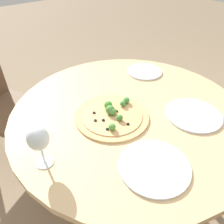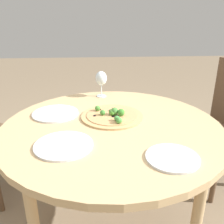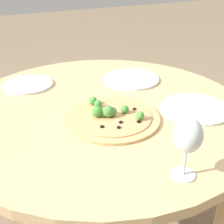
# 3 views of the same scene
# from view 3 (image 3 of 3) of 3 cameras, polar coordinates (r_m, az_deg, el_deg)

# --- Properties ---
(dining_table) EXTENTS (1.15, 1.15, 0.71)m
(dining_table) POSITION_cam_3_polar(r_m,az_deg,el_deg) (1.24, -1.63, -1.72)
(dining_table) COLOR tan
(dining_table) RESTS_ON ground_plane
(pizza) EXTENTS (0.34, 0.34, 0.06)m
(pizza) POSITION_cam_3_polar(r_m,az_deg,el_deg) (1.12, -0.10, -0.81)
(pizza) COLOR tan
(pizza) RESTS_ON dining_table
(wine_glass) EXTENTS (0.08, 0.08, 0.18)m
(wine_glass) POSITION_cam_3_polar(r_m,az_deg,el_deg) (0.82, 13.72, -4.47)
(wine_glass) COLOR silver
(wine_glass) RESTS_ON dining_table
(plate_near) EXTENTS (0.26, 0.26, 0.01)m
(plate_near) POSITION_cam_3_polar(r_m,az_deg,el_deg) (1.23, 15.01, 0.62)
(plate_near) COLOR silver
(plate_near) RESTS_ON dining_table
(plate_far) EXTENTS (0.22, 0.22, 0.01)m
(plate_far) POSITION_cam_3_polar(r_m,az_deg,el_deg) (1.45, -15.06, 4.88)
(plate_far) COLOR silver
(plate_far) RESTS_ON dining_table
(plate_side) EXTENTS (0.26, 0.26, 0.01)m
(plate_side) POSITION_cam_3_polar(r_m,az_deg,el_deg) (1.46, 3.46, 6.04)
(plate_side) COLOR silver
(plate_side) RESTS_ON dining_table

